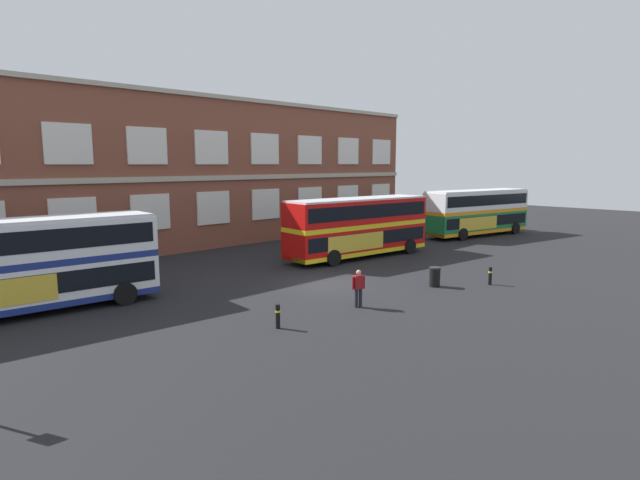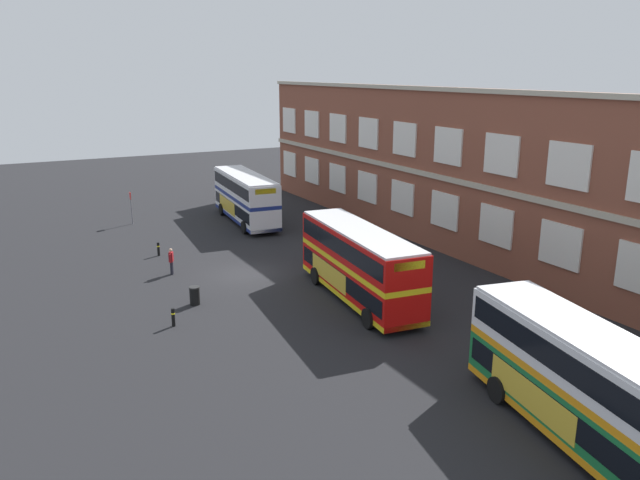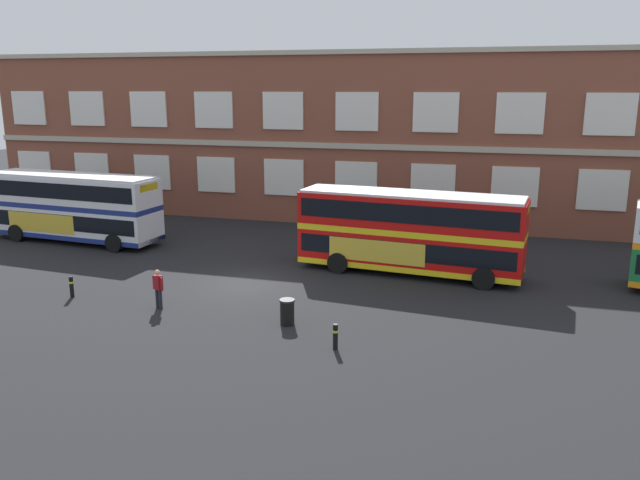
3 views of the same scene
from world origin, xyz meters
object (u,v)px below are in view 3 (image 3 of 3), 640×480
(double_decker_middle, at_px, (410,231))
(station_litter_bin, at_px, (287,312))
(safety_bollard_east, at_px, (72,287))
(safety_bollard_west, at_px, (335,336))
(waiting_passenger, at_px, (158,287))
(double_decker_near, at_px, (73,206))

(double_decker_middle, relative_size, station_litter_bin, 10.88)
(safety_bollard_east, bearing_deg, safety_bollard_west, -10.70)
(double_decker_middle, distance_m, waiting_passenger, 12.43)
(station_litter_bin, bearing_deg, safety_bollard_east, 176.96)
(double_decker_near, relative_size, station_litter_bin, 10.86)
(station_litter_bin, bearing_deg, double_decker_near, 150.14)
(double_decker_near, distance_m, safety_bollard_west, 22.38)
(waiting_passenger, relative_size, safety_bollard_west, 1.79)
(waiting_passenger, height_order, safety_bollard_west, waiting_passenger)
(double_decker_near, xyz_separation_m, safety_bollard_west, (19.16, -11.46, -1.66))
(double_decker_near, xyz_separation_m, waiting_passenger, (10.94, -9.33, -1.22))
(double_decker_middle, distance_m, station_litter_bin, 9.24)
(double_decker_middle, xyz_separation_m, station_litter_bin, (-3.57, -8.37, -1.63))
(double_decker_near, height_order, waiting_passenger, double_decker_near)
(double_decker_near, relative_size, waiting_passenger, 6.58)
(double_decker_middle, relative_size, safety_bollard_west, 11.80)
(station_litter_bin, distance_m, safety_bollard_west, 3.06)
(waiting_passenger, bearing_deg, double_decker_middle, 40.87)
(safety_bollard_west, bearing_deg, double_decker_middle, 83.65)
(double_decker_near, height_order, safety_bollard_west, double_decker_near)
(double_decker_near, distance_m, double_decker_middle, 20.33)
(station_litter_bin, bearing_deg, safety_bollard_west, -37.35)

